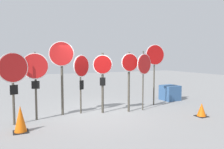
{
  "coord_description": "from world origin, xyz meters",
  "views": [
    {
      "loc": [
        -2.89,
        -7.4,
        2.07
      ],
      "look_at": [
        0.68,
        0.0,
        1.42
      ],
      "focal_mm": 35.0,
      "sensor_mm": 36.0,
      "label": 1
    }
  ],
  "objects_px": {
    "stop_sign_4": "(103,73)",
    "stop_sign_6": "(144,67)",
    "stop_sign_5": "(129,71)",
    "stop_sign_7": "(155,59)",
    "traffic_cone_0": "(20,119)",
    "stop_sign_3": "(81,71)",
    "stop_sign_0": "(13,74)",
    "stop_sign_2": "(62,63)",
    "stop_sign_1": "(35,72)",
    "traffic_cone_1": "(202,110)",
    "storage_crate": "(170,93)"
  },
  "relations": [
    {
      "from": "stop_sign_7",
      "to": "traffic_cone_1",
      "type": "relative_size",
      "value": 5.52
    },
    {
      "from": "stop_sign_5",
      "to": "traffic_cone_0",
      "type": "relative_size",
      "value": 3.03
    },
    {
      "from": "stop_sign_7",
      "to": "storage_crate",
      "type": "distance_m",
      "value": 2.2
    },
    {
      "from": "stop_sign_4",
      "to": "stop_sign_5",
      "type": "distance_m",
      "value": 1.02
    },
    {
      "from": "stop_sign_2",
      "to": "traffic_cone_1",
      "type": "xyz_separation_m",
      "value": [
        4.35,
        -2.29,
        -1.63
      ]
    },
    {
      "from": "stop_sign_7",
      "to": "stop_sign_5",
      "type": "bearing_deg",
      "value": -153.55
    },
    {
      "from": "stop_sign_5",
      "to": "storage_crate",
      "type": "xyz_separation_m",
      "value": [
        2.94,
        1.14,
        -1.21
      ]
    },
    {
      "from": "stop_sign_5",
      "to": "stop_sign_1",
      "type": "bearing_deg",
      "value": 175.77
    },
    {
      "from": "stop_sign_7",
      "to": "traffic_cone_1",
      "type": "bearing_deg",
      "value": -73.64
    },
    {
      "from": "traffic_cone_0",
      "to": "stop_sign_4",
      "type": "bearing_deg",
      "value": 17.72
    },
    {
      "from": "stop_sign_3",
      "to": "stop_sign_7",
      "type": "distance_m",
      "value": 3.31
    },
    {
      "from": "traffic_cone_1",
      "to": "stop_sign_2",
      "type": "bearing_deg",
      "value": 152.29
    },
    {
      "from": "stop_sign_7",
      "to": "traffic_cone_0",
      "type": "height_order",
      "value": "stop_sign_7"
    },
    {
      "from": "stop_sign_0",
      "to": "storage_crate",
      "type": "distance_m",
      "value": 7.1
    },
    {
      "from": "traffic_cone_0",
      "to": "stop_sign_0",
      "type": "bearing_deg",
      "value": 98.87
    },
    {
      "from": "stop_sign_5",
      "to": "stop_sign_2",
      "type": "bearing_deg",
      "value": 167.67
    },
    {
      "from": "stop_sign_0",
      "to": "stop_sign_2",
      "type": "bearing_deg",
      "value": -3.33
    },
    {
      "from": "stop_sign_0",
      "to": "stop_sign_6",
      "type": "relative_size",
      "value": 0.96
    },
    {
      "from": "stop_sign_0",
      "to": "traffic_cone_0",
      "type": "relative_size",
      "value": 2.96
    },
    {
      "from": "stop_sign_2",
      "to": "stop_sign_6",
      "type": "height_order",
      "value": "stop_sign_2"
    },
    {
      "from": "stop_sign_1",
      "to": "stop_sign_4",
      "type": "xyz_separation_m",
      "value": [
        2.34,
        -0.1,
        -0.11
      ]
    },
    {
      "from": "stop_sign_4",
      "to": "stop_sign_6",
      "type": "bearing_deg",
      "value": 9.95
    },
    {
      "from": "stop_sign_0",
      "to": "traffic_cone_0",
      "type": "bearing_deg",
      "value": -101.96
    },
    {
      "from": "stop_sign_4",
      "to": "traffic_cone_0",
      "type": "bearing_deg",
      "value": -141.36
    },
    {
      "from": "stop_sign_4",
      "to": "traffic_cone_0",
      "type": "distance_m",
      "value": 3.22
    },
    {
      "from": "stop_sign_3",
      "to": "stop_sign_2",
      "type": "bearing_deg",
      "value": 144.12
    },
    {
      "from": "stop_sign_4",
      "to": "stop_sign_7",
      "type": "distance_m",
      "value": 2.63
    },
    {
      "from": "stop_sign_1",
      "to": "stop_sign_3",
      "type": "distance_m",
      "value": 1.63
    },
    {
      "from": "stop_sign_2",
      "to": "storage_crate",
      "type": "bearing_deg",
      "value": 23.37
    },
    {
      "from": "stop_sign_0",
      "to": "stop_sign_7",
      "type": "height_order",
      "value": "stop_sign_7"
    },
    {
      "from": "stop_sign_3",
      "to": "storage_crate",
      "type": "relative_size",
      "value": 2.8
    },
    {
      "from": "stop_sign_2",
      "to": "stop_sign_7",
      "type": "height_order",
      "value": "stop_sign_2"
    },
    {
      "from": "stop_sign_2",
      "to": "stop_sign_5",
      "type": "bearing_deg",
      "value": 3.38
    },
    {
      "from": "traffic_cone_0",
      "to": "storage_crate",
      "type": "relative_size",
      "value": 0.97
    },
    {
      "from": "stop_sign_1",
      "to": "stop_sign_7",
      "type": "distance_m",
      "value": 4.92
    },
    {
      "from": "stop_sign_5",
      "to": "stop_sign_4",
      "type": "bearing_deg",
      "value": 166.89
    },
    {
      "from": "traffic_cone_0",
      "to": "traffic_cone_1",
      "type": "xyz_separation_m",
      "value": [
        5.81,
        -1.02,
        -0.14
      ]
    },
    {
      "from": "stop_sign_2",
      "to": "stop_sign_5",
      "type": "distance_m",
      "value": 2.49
    },
    {
      "from": "stop_sign_0",
      "to": "stop_sign_2",
      "type": "relative_size",
      "value": 0.84
    },
    {
      "from": "stop_sign_2",
      "to": "traffic_cone_1",
      "type": "bearing_deg",
      "value": -9.91
    },
    {
      "from": "stop_sign_5",
      "to": "stop_sign_7",
      "type": "distance_m",
      "value": 1.73
    },
    {
      "from": "stop_sign_2",
      "to": "traffic_cone_1",
      "type": "distance_m",
      "value": 5.18
    },
    {
      "from": "stop_sign_5",
      "to": "stop_sign_7",
      "type": "xyz_separation_m",
      "value": [
        1.59,
        0.56,
        0.42
      ]
    },
    {
      "from": "stop_sign_3",
      "to": "traffic_cone_1",
      "type": "relative_size",
      "value": 4.55
    },
    {
      "from": "stop_sign_1",
      "to": "traffic_cone_1",
      "type": "relative_size",
      "value": 4.73
    },
    {
      "from": "stop_sign_1",
      "to": "stop_sign_3",
      "type": "bearing_deg",
      "value": 17.24
    },
    {
      "from": "storage_crate",
      "to": "stop_sign_2",
      "type": "bearing_deg",
      "value": -174.42
    },
    {
      "from": "stop_sign_3",
      "to": "stop_sign_7",
      "type": "bearing_deg",
      "value": -30.24
    },
    {
      "from": "stop_sign_5",
      "to": "stop_sign_6",
      "type": "distance_m",
      "value": 0.64
    },
    {
      "from": "stop_sign_7",
      "to": "stop_sign_3",
      "type": "bearing_deg",
      "value": -172.84
    }
  ]
}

